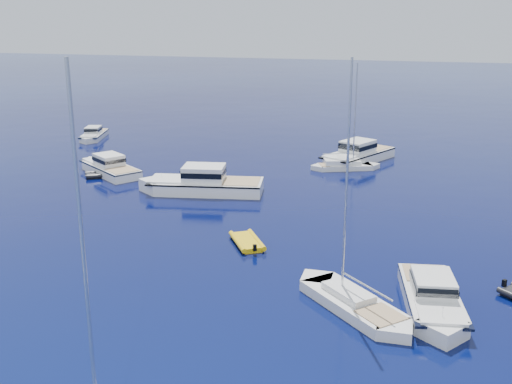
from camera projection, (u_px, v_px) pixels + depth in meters
motor_cruiser_right at (432, 309)px, 34.80m from camera, size 4.46×10.01×2.54m
motor_cruiser_centre at (202, 192)px, 57.27m from camera, size 13.05×5.96×3.30m
motor_cruiser_far_l at (109, 173)px, 64.05m from camera, size 9.97×8.34×2.64m
motor_cruiser_distant at (356, 162)px, 68.77m from camera, size 8.67×12.33×3.14m
motor_cruiser_horizon at (94, 139)px, 81.38m from camera, size 4.43×8.26×2.07m
sailboat_mid_r at (352, 308)px, 34.87m from camera, size 8.89×8.73×14.54m
sailboat_centre at (345, 169)px, 65.70m from camera, size 8.14×4.91×11.69m
tender_yellow at (247, 244)px, 44.45m from camera, size 3.97×4.57×0.95m
tender_grey_far at (104, 177)px, 62.74m from camera, size 4.29×3.78×0.95m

